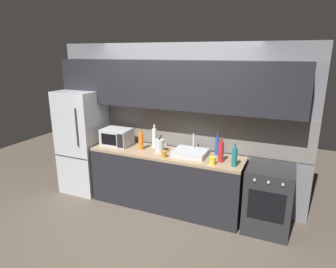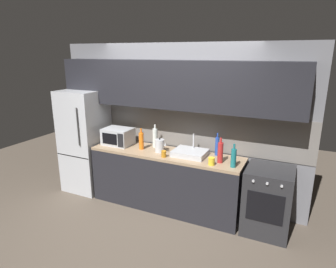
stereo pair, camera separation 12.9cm
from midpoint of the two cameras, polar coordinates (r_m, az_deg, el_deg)
ground_plane at (r=4.08m, az=-6.87°, el=-19.58°), size 10.00×10.00×0.00m
back_wall at (r=4.47m, az=0.27°, el=5.40°), size 4.09×0.44×2.50m
counter_run at (r=4.55m, az=-1.26°, el=-9.00°), size 2.35×0.60×0.90m
refrigerator at (r=5.20m, az=-17.02°, el=-1.43°), size 0.68×0.69×1.75m
oven_range at (r=4.20m, az=18.27°, el=-12.05°), size 0.60×0.62×0.90m
microwave at (r=4.77m, az=-10.79°, el=-0.57°), size 0.46×0.35×0.27m
sink_basin at (r=4.25m, az=3.55°, el=-3.67°), size 0.48×0.38×0.30m
kettle at (r=4.37m, az=-2.52°, el=-2.33°), size 0.17×0.14×0.22m
wine_bottle_teal at (r=3.90m, az=12.03°, el=-4.46°), size 0.07×0.07×0.32m
wine_bottle_blue at (r=4.29m, az=8.79°, el=-2.28°), size 0.06×0.06×0.34m
wine_bottle_orange at (r=4.50m, az=-6.19°, el=-1.36°), size 0.08×0.08×0.33m
wine_bottle_clear at (r=4.58m, az=-3.48°, el=-0.74°), size 0.08×0.08×0.37m
wine_bottle_red at (r=4.01m, az=9.49°, el=-3.48°), size 0.07×0.07×0.35m
mug_yellow at (r=3.94m, az=7.82°, el=-5.25°), size 0.09×0.09×0.10m
mug_amber at (r=4.17m, az=-1.65°, el=-3.97°), size 0.07×0.07×0.10m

